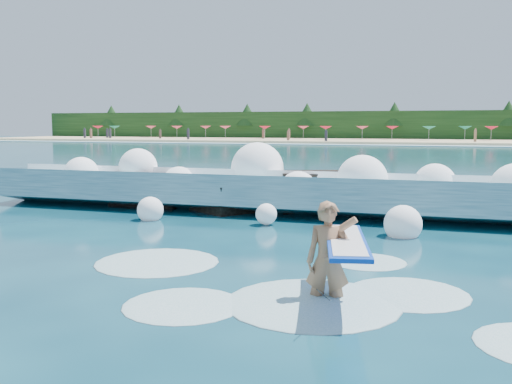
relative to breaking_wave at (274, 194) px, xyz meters
The scene contains 11 objects.
ground 6.67m from the breaking_wave, 95.06° to the right, with size 200.00×200.00×0.00m, color #072B3E.
beach 71.38m from the breaking_wave, 90.47° to the left, with size 140.00×20.00×0.40m, color tan.
wet_band 60.38m from the breaking_wave, 90.56° to the left, with size 140.00×5.00×0.08m, color silver.
treeline 81.40m from the breaking_wave, 90.41° to the left, with size 140.00×4.00×5.00m, color black.
breaking_wave is the anchor object (origin of this frame).
rock_cluster 2.02m from the breaking_wave, 168.96° to the left, with size 8.29×3.51×1.48m.
surfer_with_board 9.37m from the breaking_wave, 67.77° to the right, with size 1.25×3.06×1.94m.
wave_spray 0.62m from the breaking_wave, ahead, with size 15.59×4.97×2.38m.
surf_foam 8.75m from the breaking_wave, 72.50° to the right, with size 8.99×5.53×0.14m.
beach_umbrellas 73.65m from the breaking_wave, 90.44° to the left, with size 109.54×6.98×0.50m.
beachgoers 68.24m from the breaking_wave, 89.01° to the left, with size 108.46×13.23×1.93m.
Camera 1 is at (5.79, -10.89, 2.82)m, focal length 40.00 mm.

